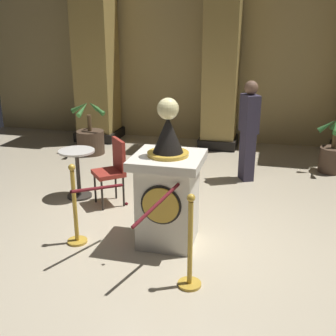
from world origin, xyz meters
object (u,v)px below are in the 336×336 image
(stanchion_far, at_px, (190,255))
(bystander_guest, at_px, (249,129))
(pedestal_clock, at_px, (168,189))
(potted_palm_right, at_px, (332,155))
(cafe_chair_red, at_px, (113,166))
(stanchion_near, at_px, (76,216))
(cafe_table, at_px, (78,168))
(potted_palm_left, at_px, (90,139))

(stanchion_far, relative_size, bystander_guest, 0.60)
(pedestal_clock, xyz_separation_m, potted_palm_right, (2.20, 3.18, -0.37))
(stanchion_far, height_order, cafe_chair_red, stanchion_far)
(stanchion_far, relative_size, cafe_chair_red, 1.04)
(stanchion_near, distance_m, cafe_table, 1.45)
(pedestal_clock, bearing_deg, cafe_chair_red, 138.44)
(stanchion_far, bearing_deg, cafe_chair_red, 130.01)
(stanchion_near, bearing_deg, cafe_table, 114.30)
(pedestal_clock, height_order, stanchion_near, pedestal_clock)
(stanchion_near, distance_m, potted_palm_left, 3.73)
(cafe_table, bearing_deg, bystander_guest, 30.23)
(bystander_guest, distance_m, cafe_chair_red, 2.36)
(potted_palm_left, relative_size, bystander_guest, 0.66)
(stanchion_far, height_order, bystander_guest, bystander_guest)
(potted_palm_right, relative_size, cafe_table, 1.32)
(stanchion_far, distance_m, potted_palm_left, 4.92)
(potted_palm_left, distance_m, potted_palm_right, 4.61)
(pedestal_clock, xyz_separation_m, bystander_guest, (0.75, 2.42, 0.20))
(stanchion_near, xyz_separation_m, cafe_table, (-0.59, 1.32, 0.12))
(stanchion_far, height_order, potted_palm_right, stanchion_far)
(stanchion_near, relative_size, potted_palm_right, 1.02)
(cafe_table, bearing_deg, stanchion_far, -41.73)
(pedestal_clock, bearing_deg, potted_palm_left, 127.25)
(potted_palm_right, bearing_deg, stanchion_far, -113.73)
(bystander_guest, bearing_deg, stanchion_near, -123.64)
(cafe_chair_red, bearing_deg, bystander_guest, 39.89)
(pedestal_clock, distance_m, cafe_table, 1.95)
(potted_palm_left, height_order, cafe_table, potted_palm_left)
(pedestal_clock, bearing_deg, cafe_table, 148.17)
(stanchion_near, distance_m, bystander_guest, 3.30)
(stanchion_far, bearing_deg, stanchion_near, 160.05)
(potted_palm_right, bearing_deg, cafe_table, -150.73)
(pedestal_clock, height_order, stanchion_far, pedestal_clock)
(bystander_guest, height_order, cafe_table, bystander_guest)
(stanchion_near, distance_m, potted_palm_right, 4.75)
(stanchion_near, relative_size, cafe_table, 1.34)
(stanchion_near, bearing_deg, potted_palm_left, 111.43)
(stanchion_near, xyz_separation_m, potted_palm_left, (-1.36, 3.47, -0.04))
(stanchion_far, relative_size, potted_palm_right, 1.02)
(stanchion_near, height_order, potted_palm_right, stanchion_near)
(bystander_guest, bearing_deg, stanchion_far, -95.62)
(stanchion_near, bearing_deg, potted_palm_right, 46.89)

